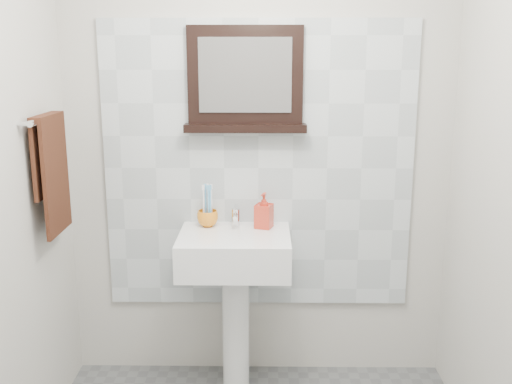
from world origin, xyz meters
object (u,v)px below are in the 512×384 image
pedestal_sink (235,268)px  soap_dispenser (264,210)px  toothbrush_cup (208,218)px  hand_towel (51,165)px  framed_mirror (245,82)px

pedestal_sink → soap_dispenser: size_ratio=5.27×
pedestal_sink → toothbrush_cup: bearing=139.9°
soap_dispenser → hand_towel: 1.05m
toothbrush_cup → framed_mirror: 0.72m
toothbrush_cup → soap_dispenser: 0.29m
pedestal_sink → hand_towel: 1.01m
framed_mirror → hand_towel: size_ratio=1.12×
toothbrush_cup → soap_dispenser: soap_dispenser is taller
toothbrush_cup → framed_mirror: (0.20, 0.06, 0.69)m
toothbrush_cup → hand_towel: bearing=-156.7°
soap_dispenser → framed_mirror: bearing=156.3°
hand_towel → framed_mirror: bearing=22.2°
toothbrush_cup → soap_dispenser: (0.29, -0.02, 0.05)m
soap_dispenser → hand_towel: hand_towel is taller
hand_towel → pedestal_sink: bearing=11.7°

